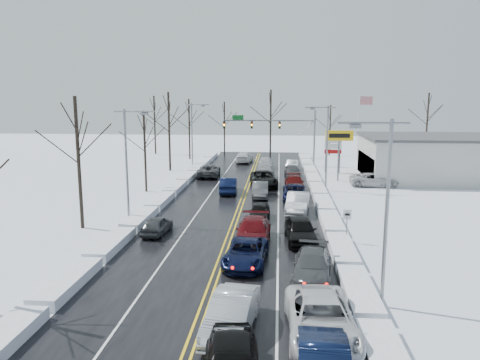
# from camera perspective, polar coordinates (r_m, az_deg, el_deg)

# --- Properties ---
(ground) EXTENTS (160.00, 160.00, 0.00)m
(ground) POSITION_cam_1_polar(r_m,az_deg,el_deg) (40.97, -0.21, -3.90)
(ground) COLOR silver
(ground) RESTS_ON ground
(road_surface) EXTENTS (14.00, 84.00, 0.01)m
(road_surface) POSITION_cam_1_polar(r_m,az_deg,el_deg) (42.90, 0.03, -3.24)
(road_surface) COLOR black
(road_surface) RESTS_ON ground
(snow_bank_left) EXTENTS (1.52, 72.00, 0.60)m
(snow_bank_left) POSITION_cam_1_polar(r_m,az_deg,el_deg) (44.17, -9.86, -3.01)
(snow_bank_left) COLOR white
(snow_bank_left) RESTS_ON ground
(snow_bank_right) EXTENTS (1.52, 72.00, 0.60)m
(snow_bank_right) POSITION_cam_1_polar(r_m,az_deg,el_deg) (42.96, 10.20, -3.40)
(snow_bank_right) COLOR white
(snow_bank_right) RESTS_ON ground
(traffic_signal_mast) EXTENTS (13.28, 0.39, 8.00)m
(traffic_signal_mast) POSITION_cam_1_polar(r_m,az_deg,el_deg) (67.72, 4.80, 6.37)
(traffic_signal_mast) COLOR slate
(traffic_signal_mast) RESTS_ON ground
(tires_plus_sign) EXTENTS (3.20, 0.34, 6.00)m
(tires_plus_sign) POSITION_cam_1_polar(r_m,az_deg,el_deg) (56.24, 12.00, 4.90)
(tires_plus_sign) COLOR slate
(tires_plus_sign) RESTS_ON ground
(used_vehicles_sign) EXTENTS (2.20, 0.22, 4.65)m
(used_vehicles_sign) POSITION_cam_1_polar(r_m,az_deg,el_deg) (62.33, 11.27, 3.89)
(used_vehicles_sign) COLOR slate
(used_vehicles_sign) RESTS_ON ground
(speed_limit_sign) EXTENTS (0.55, 0.09, 2.35)m
(speed_limit_sign) POSITION_cam_1_polar(r_m,az_deg,el_deg) (33.01, 12.92, -4.73)
(speed_limit_sign) COLOR slate
(speed_limit_sign) RESTS_ON ground
(flagpole) EXTENTS (1.87, 1.20, 10.00)m
(flagpole) POSITION_cam_1_polar(r_m,az_deg,el_deg) (70.67, 14.42, 6.61)
(flagpole) COLOR silver
(flagpole) RESTS_ON ground
(dealership_building) EXTENTS (20.40, 12.40, 5.30)m
(dealership_building) POSITION_cam_1_polar(r_m,az_deg,el_deg) (61.56, 24.24, 2.48)
(dealership_building) COLOR #B7B7B1
(dealership_building) RESTS_ON ground
(streetlight_se) EXTENTS (3.20, 0.25, 9.00)m
(streetlight_se) POSITION_cam_1_polar(r_m,az_deg,el_deg) (22.60, 17.03, -2.23)
(streetlight_se) COLOR slate
(streetlight_se) RESTS_ON ground
(streetlight_ne) EXTENTS (3.20, 0.25, 9.00)m
(streetlight_ne) POSITION_cam_1_polar(r_m,az_deg,el_deg) (50.03, 10.35, 4.69)
(streetlight_ne) COLOR slate
(streetlight_ne) RESTS_ON ground
(streetlight_sw) EXTENTS (3.20, 0.25, 9.00)m
(streetlight_sw) POSITION_cam_1_polar(r_m,az_deg,el_deg) (37.76, -13.42, 2.81)
(streetlight_sw) COLOR slate
(streetlight_sw) RESTS_ON ground
(streetlight_nw) EXTENTS (3.20, 0.25, 9.00)m
(streetlight_nw) POSITION_cam_1_polar(r_m,az_deg,el_deg) (64.82, -5.71, 6.04)
(streetlight_nw) COLOR slate
(streetlight_nw) RESTS_ON ground
(tree_left_b) EXTENTS (4.00, 4.00, 10.00)m
(tree_left_b) POSITION_cam_1_polar(r_m,az_deg,el_deg) (36.88, -19.24, 4.97)
(tree_left_b) COLOR #2D231C
(tree_left_b) RESTS_ON ground
(tree_left_c) EXTENTS (3.40, 3.40, 8.50)m
(tree_left_c) POSITION_cam_1_polar(r_m,az_deg,el_deg) (49.75, -11.58, 5.34)
(tree_left_c) COLOR #2D231C
(tree_left_c) RESTS_ON ground
(tree_left_d) EXTENTS (4.20, 4.20, 10.50)m
(tree_left_d) POSITION_cam_1_polar(r_m,az_deg,el_deg) (63.35, -8.67, 7.71)
(tree_left_d) COLOR #2D231C
(tree_left_d) RESTS_ON ground
(tree_left_e) EXTENTS (3.80, 3.80, 9.50)m
(tree_left_e) POSITION_cam_1_polar(r_m,az_deg,el_deg) (75.02, -6.23, 7.61)
(tree_left_e) COLOR #2D231C
(tree_left_e) RESTS_ON ground
(tree_far_a) EXTENTS (4.00, 4.00, 10.00)m
(tree_far_a) POSITION_cam_1_polar(r_m,az_deg,el_deg) (82.47, -10.40, 7.98)
(tree_far_a) COLOR #2D231C
(tree_far_a) RESTS_ON ground
(tree_far_b) EXTENTS (3.60, 3.60, 9.00)m
(tree_far_b) POSITION_cam_1_polar(r_m,az_deg,el_deg) (81.21, -1.92, 7.62)
(tree_far_b) COLOR #2D231C
(tree_far_b) RESTS_ON ground
(tree_far_c) EXTENTS (4.40, 4.40, 11.00)m
(tree_far_c) POSITION_cam_1_polar(r_m,az_deg,el_deg) (78.62, 3.77, 8.53)
(tree_far_c) COLOR #2D231C
(tree_far_c) RESTS_ON ground
(tree_far_d) EXTENTS (3.40, 3.40, 8.50)m
(tree_far_d) POSITION_cam_1_polar(r_m,az_deg,el_deg) (80.63, 10.95, 7.17)
(tree_far_d) COLOR #2D231C
(tree_far_d) RESTS_ON ground
(tree_far_e) EXTENTS (4.20, 4.20, 10.50)m
(tree_far_e) POSITION_cam_1_polar(r_m,az_deg,el_deg) (84.27, 21.93, 7.70)
(tree_far_e) COLOR #2D231C
(tree_far_e) RESTS_ON ground
(queued_car_1) EXTENTS (2.31, 5.14, 1.64)m
(queued_car_1) POSITION_cam_1_polar(r_m,az_deg,el_deg) (21.21, -1.01, -17.93)
(queued_car_1) COLOR #ADB0B6
(queued_car_1) RESTS_ON ground
(queued_car_2) EXTENTS (2.72, 5.36, 1.45)m
(queued_car_2) POSITION_cam_1_polar(r_m,az_deg,el_deg) (28.63, 0.72, -10.23)
(queued_car_2) COLOR black
(queued_car_2) RESTS_ON ground
(queued_car_3) EXTENTS (2.42, 5.71, 1.65)m
(queued_car_3) POSITION_cam_1_polar(r_m,az_deg,el_deg) (32.62, 1.61, -7.64)
(queued_car_3) COLOR #540B0F
(queued_car_3) RESTS_ON ground
(queued_car_4) EXTENTS (1.82, 4.00, 1.33)m
(queued_car_4) POSITION_cam_1_polar(r_m,az_deg,el_deg) (38.49, 2.36, -4.84)
(queued_car_4) COLOR black
(queued_car_4) RESTS_ON ground
(queued_car_5) EXTENTS (1.69, 4.56, 1.49)m
(queued_car_5) POSITION_cam_1_polar(r_m,az_deg,el_deg) (46.92, 2.48, -2.09)
(queued_car_5) COLOR #3D3F42
(queued_car_5) RESTS_ON ground
(queued_car_6) EXTENTS (3.50, 6.38, 1.69)m
(queued_car_6) POSITION_cam_1_polar(r_m,az_deg,el_deg) (52.56, 2.90, -0.75)
(queued_car_6) COLOR black
(queued_car_6) RESTS_ON ground
(queued_car_7) EXTENTS (2.26, 5.31, 1.53)m
(queued_car_7) POSITION_cam_1_polar(r_m,az_deg,el_deg) (57.12, 3.01, 0.14)
(queued_car_7) COLOR #9C9FA4
(queued_car_7) RESTS_ON ground
(queued_car_8) EXTENTS (2.07, 5.04, 1.71)m
(queued_car_8) POSITION_cam_1_polar(r_m,az_deg,el_deg) (64.52, 3.12, 1.31)
(queued_car_8) COLOR silver
(queued_car_8) RESTS_ON ground
(queued_car_10) EXTENTS (3.04, 6.20, 1.69)m
(queued_car_10) POSITION_cam_1_polar(r_m,az_deg,el_deg) (20.98, 9.78, -18.43)
(queued_car_10) COLOR silver
(queued_car_10) RESTS_ON ground
(queued_car_11) EXTENTS (2.63, 5.35, 1.50)m
(queued_car_11) POSITION_cam_1_polar(r_m,az_deg,el_deg) (26.83, 8.72, -11.79)
(queued_car_11) COLOR #424547
(queued_car_11) RESTS_ON ground
(queued_car_12) EXTENTS (2.40, 5.20, 1.72)m
(queued_car_12) POSITION_cam_1_polar(r_m,az_deg,el_deg) (33.05, 7.38, -7.48)
(queued_car_12) COLOR black
(queued_car_12) RESTS_ON ground
(queued_car_13) EXTENTS (2.34, 5.35, 1.71)m
(queued_car_13) POSITION_cam_1_polar(r_m,az_deg,el_deg) (41.03, 7.00, -3.96)
(queued_car_13) COLOR #A1A3A9
(queued_car_13) RESTS_ON ground
(queued_car_14) EXTENTS (2.37, 5.04, 1.39)m
(queued_car_14) POSITION_cam_1_polar(r_m,az_deg,el_deg) (46.27, 6.68, -2.32)
(queued_car_14) COLOR black
(queued_car_14) RESTS_ON ground
(queued_car_15) EXTENTS (2.11, 5.11, 1.48)m
(queued_car_15) POSITION_cam_1_polar(r_m,az_deg,el_deg) (50.91, 6.64, -1.16)
(queued_car_15) COLOR #490B09
(queued_car_15) RESTS_ON ground
(queued_car_16) EXTENTS (2.14, 4.66, 1.55)m
(queued_car_16) POSITION_cam_1_polar(r_m,az_deg,el_deg) (58.53, 6.39, 0.33)
(queued_car_16) COLOR #46494C
(queued_car_16) RESTS_ON ground
(queued_car_17) EXTENTS (1.87, 4.28, 1.37)m
(queued_car_17) POSITION_cam_1_polar(r_m,az_deg,el_deg) (64.32, 6.32, 1.23)
(queued_car_17) COLOR gray
(queued_car_17) RESTS_ON ground
(oncoming_car_0) EXTENTS (2.07, 5.07, 1.63)m
(oncoming_car_0) POSITION_cam_1_polar(r_m,az_deg,el_deg) (48.94, -1.40, -1.56)
(oncoming_car_0) COLOR black
(oncoming_car_0) RESTS_ON ground
(oncoming_car_1) EXTENTS (2.86, 5.78, 1.57)m
(oncoming_car_1) POSITION_cam_1_polar(r_m,az_deg,el_deg) (58.70, -3.82, 0.40)
(oncoming_car_1) COLOR #45474B
(oncoming_car_1) RESTS_ON ground
(oncoming_car_2) EXTENTS (2.56, 5.56, 1.57)m
(oncoming_car_2) POSITION_cam_1_polar(r_m,az_deg,el_deg) (71.06, 0.52, 2.15)
(oncoming_car_2) COLOR silver
(oncoming_car_2) RESTS_ON ground
(oncoming_car_3) EXTENTS (1.81, 3.97, 1.32)m
(oncoming_car_3) POSITION_cam_1_polar(r_m,az_deg,el_deg) (35.17, -10.07, -6.46)
(oncoming_car_3) COLOR #3D4042
(oncoming_car_3) RESTS_ON ground
(parked_car_0) EXTENTS (5.55, 2.83, 1.50)m
(parked_car_0) POSITION_cam_1_polar(r_m,az_deg,el_deg) (54.44, 16.00, -0.75)
(parked_car_0) COLOR silver
(parked_car_0) RESTS_ON ground
(parked_car_1) EXTENTS (2.03, 4.95, 1.44)m
(parked_car_1) POSITION_cam_1_polar(r_m,az_deg,el_deg) (59.02, 18.04, -0.03)
(parked_car_1) COLOR black
(parked_car_1) RESTS_ON ground
(parked_car_2) EXTENTS (2.04, 4.51, 1.50)m
(parked_car_2) POSITION_cam_1_polar(r_m,az_deg,el_deg) (64.44, 15.05, 0.96)
(parked_car_2) COLOR #46090E
(parked_car_2) RESTS_ON ground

